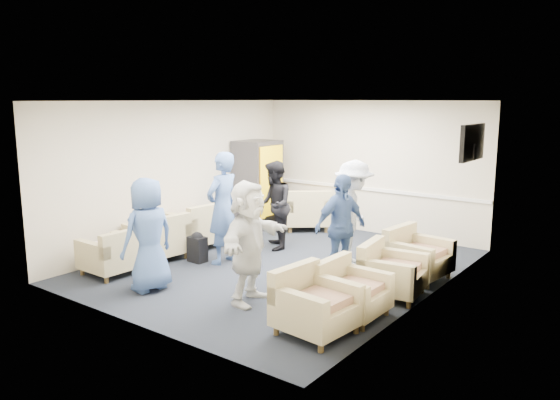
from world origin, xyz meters
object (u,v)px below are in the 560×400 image
Objects in this scene: armchair_right_far at (415,257)px; person_back_right at (353,214)px; armchair_left_far at (198,228)px; vending_machine at (258,184)px; armchair_left_near at (113,255)px; armchair_right_near at (313,306)px; person_front_right at (249,242)px; armchair_right_midfar at (389,274)px; person_back_left at (274,205)px; armchair_right_midnear at (350,293)px; person_front_left at (148,235)px; person_mid_left at (223,208)px; person_mid_right at (341,227)px; armchair_left_mid at (159,240)px; armchair_corner at (307,212)px.

armchair_right_far is 1.22m from person_back_right.
armchair_left_far is 2.04m from vending_machine.
armchair_left_near is 0.46× the size of person_back_right.
armchair_right_near is 1.39m from person_front_right.
armchair_right_near is 0.48× the size of vending_machine.
armchair_right_midfar is 0.55× the size of person_back_left.
armchair_right_midnear is at bearing -169.21° from person_back_right.
vending_machine is 1.80m from person_back_left.
person_front_left is 1.63m from person_mid_left.
person_mid_right is (-0.91, -0.73, 0.48)m from armchair_right_far.
armchair_left_near is 2.98m from person_back_left.
armchair_left_mid is (-0.06, 0.99, 0.03)m from armchair_left_near.
person_mid_right is (3.04, 0.02, 0.46)m from armchair_left_far.
armchair_right_near is 3.19m from person_mid_left.
armchair_right_far is 0.56× the size of person_back_left.
person_front_right is at bearing 64.27° from armchair_left_far.
armchair_left_mid is 1.21× the size of armchair_right_midnear.
vending_machine is at bearing 53.06° from armchair_right_midnear.
armchair_left_near is 0.48× the size of person_front_right.
vending_machine is (-3.96, 3.84, 0.61)m from armchair_right_near.
person_mid_right is (2.00, 0.46, -0.12)m from person_mid_left.
vending_machine is 1.14× the size of person_mid_right.
person_mid_right is at bearing 94.28° from armchair_corner.
person_mid_left is at bearing 73.04° from armchair_left_far.
armchair_left_mid reaches higher than armchair_right_near.
person_front_right reaches higher than armchair_right_far.
vending_machine is 2.67m from person_mid_left.
armchair_right_near is 0.69× the size of armchair_corner.
armchair_right_midfar is at bearing 106.99° from armchair_left_mid.
armchair_right_midnear is 0.85× the size of armchair_right_far.
person_front_right is (1.46, 0.50, 0.02)m from person_front_left.
armchair_corner is (0.82, 2.41, 0.01)m from armchair_left_far.
armchair_left_far is (-0.09, 1.95, 0.04)m from armchair_left_near.
armchair_corner reaches higher than armchair_left_far.
person_front_right reaches higher than armchair_right_midfar.
person_front_right is (2.71, -3.52, -0.09)m from vending_machine.
armchair_left_far is 1.27× the size of armchair_right_midnear.
person_back_left is at bearing 171.63° from person_mid_left.
person_mid_left is (1.01, 0.53, 0.60)m from armchair_left_mid.
armchair_right_midfar is 2.03m from person_front_right.
person_mid_right reaches higher than armchair_right_midfar.
vending_machine reaches higher than armchair_right_far.
armchair_left_mid is at bearing 38.08° from armchair_corner.
armchair_left_near is at bearing -63.40° from person_back_left.
person_back_right reaches higher than armchair_left_mid.
armchair_right_far is at bearing -6.06° from armchair_right_midfar.
armchair_right_far is 4.04m from person_front_left.
person_front_left is at bearing 115.07° from armchair_right_midfar.
armchair_left_mid is 1.61m from person_front_left.
armchair_left_near is 1.04× the size of armchair_right_midnear.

